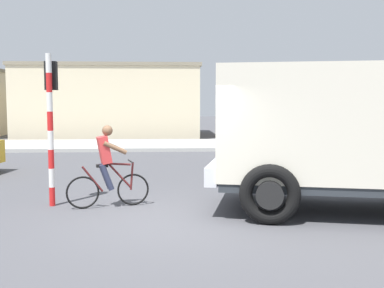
% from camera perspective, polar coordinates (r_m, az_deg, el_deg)
% --- Properties ---
extents(ground_plane, '(120.00, 120.00, 0.00)m').
position_cam_1_polar(ground_plane, '(8.84, -3.48, -9.28)').
color(ground_plane, '#4C4C51').
extents(sidewalk_far, '(80.00, 5.00, 0.16)m').
position_cam_1_polar(sidewalk_far, '(23.04, -3.26, -0.10)').
color(sidewalk_far, '#ADADA8').
rests_on(sidewalk_far, ground).
extents(truck_foreground, '(5.83, 3.71, 2.90)m').
position_cam_1_polar(truck_foreground, '(9.78, 18.96, 1.75)').
color(truck_foreground, silver).
rests_on(truck_foreground, ground).
extents(cyclist, '(1.68, 0.61, 1.72)m').
position_cam_1_polar(cyclist, '(9.90, -10.28, -2.69)').
color(cyclist, black).
rests_on(cyclist, ground).
extents(traffic_light_pole, '(0.24, 0.43, 3.20)m').
position_cam_1_polar(traffic_light_pole, '(10.29, -16.84, 4.20)').
color(traffic_light_pole, red).
rests_on(traffic_light_pole, ground).
extents(pedestrian_near_kerb, '(0.34, 0.22, 1.62)m').
position_cam_1_polar(pedestrian_near_kerb, '(18.67, 14.40, 0.86)').
color(pedestrian_near_kerb, '#2D334C').
rests_on(pedestrian_near_kerb, ground).
extents(building_mid_block, '(11.06, 7.45, 4.43)m').
position_cam_1_polar(building_mid_block, '(30.56, -9.74, 5.16)').
color(building_mid_block, beige).
rests_on(building_mid_block, ground).
extents(building_corner_right, '(8.53, 7.44, 4.26)m').
position_cam_1_polar(building_corner_right, '(31.66, 13.26, 4.94)').
color(building_corner_right, '#9E9389').
rests_on(building_corner_right, ground).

